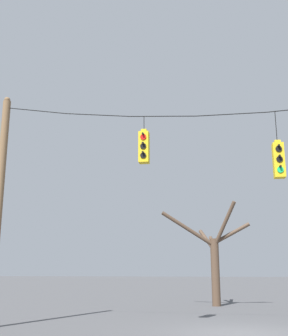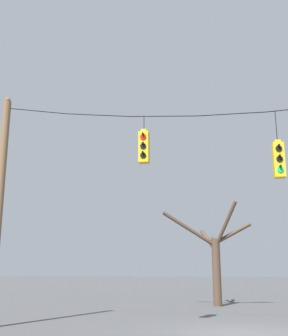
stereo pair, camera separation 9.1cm
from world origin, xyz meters
name	(u,v)px [view 2 (the right image)]	position (x,y,z in m)	size (l,w,h in m)	color
ground_plane	(243,334)	(0.00, 0.00, 0.00)	(200.00, 200.00, 0.00)	#4C4C4F
span_wire	(231,107)	(0.00, 0.07, 7.15)	(16.17, 0.03, 0.76)	black
traffic_light_near_left_pole	(144,147)	(-2.96, 0.07, 5.90)	(0.34, 0.58, 1.65)	yellow
traffic_light_over_intersection	(279,160)	(1.41, 0.07, 5.27)	(0.34, 0.58, 2.24)	yellow
bare_tree	(215,256)	(-0.72, 9.69, 2.56)	(4.69, 3.52, 5.34)	brown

